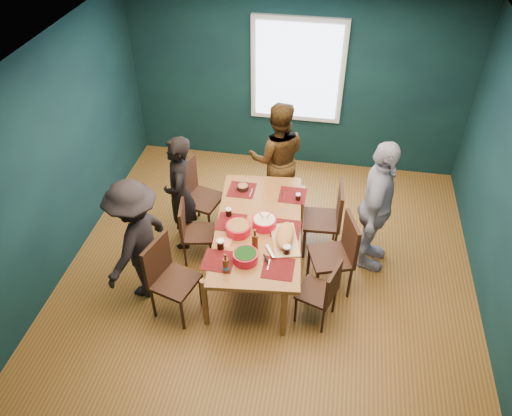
{
  "coord_description": "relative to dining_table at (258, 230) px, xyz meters",
  "views": [
    {
      "loc": [
        0.6,
        -4.31,
        4.58
      ],
      "look_at": [
        -0.17,
        -0.0,
        0.97
      ],
      "focal_mm": 35.0,
      "sensor_mm": 36.0,
      "label": 1
    }
  ],
  "objects": [
    {
      "name": "person_back",
      "position": [
        0.03,
        1.33,
        0.14
      ],
      "size": [
        0.89,
        0.75,
        1.63
      ],
      "primitive_type": "imported",
      "rotation": [
        0.0,
        0.0,
        3.33
      ],
      "color": "black",
      "rests_on": "floor"
    },
    {
      "name": "beer_bottle_b",
      "position": [
        0.03,
        -0.38,
        0.18
      ],
      "size": [
        0.07,
        0.07,
        0.27
      ],
      "color": "#4A210D",
      "rests_on": "dining_table"
    },
    {
      "name": "cola_glass_d",
      "position": [
        -0.38,
        0.12,
        0.13
      ],
      "size": [
        0.07,
        0.07,
        0.1
      ],
      "color": "black",
      "rests_on": "dining_table"
    },
    {
      "name": "person_far_left",
      "position": [
        -1.05,
        0.37,
        0.11
      ],
      "size": [
        0.51,
        0.65,
        1.57
      ],
      "primitive_type": "imported",
      "rotation": [
        0.0,
        0.0,
        4.97
      ],
      "color": "black",
      "rests_on": "floor"
    },
    {
      "name": "person_right",
      "position": [
        1.33,
        0.41,
        0.2
      ],
      "size": [
        0.59,
        1.08,
        1.75
      ],
      "primitive_type": "imported",
      "rotation": [
        0.0,
        0.0,
        1.41
      ],
      "color": "white",
      "rests_on": "floor"
    },
    {
      "name": "cola_glass_b",
      "position": [
        0.38,
        -0.41,
        0.13
      ],
      "size": [
        0.08,
        0.08,
        0.12
      ],
      "color": "black",
      "rests_on": "dining_table"
    },
    {
      "name": "chair_right_far",
      "position": [
        0.81,
        0.54,
        -0.09
      ],
      "size": [
        0.48,
        0.48,
        1.0
      ],
      "rotation": [
        0.0,
        0.0,
        0.06
      ],
      "color": "#321E10",
      "rests_on": "floor"
    },
    {
      "name": "bowl_salad",
      "position": [
        -0.21,
        -0.16,
        0.13
      ],
      "size": [
        0.28,
        0.28,
        0.12
      ],
      "color": "red",
      "rests_on": "dining_table"
    },
    {
      "name": "chair_left_mid",
      "position": [
        -0.86,
        0.09,
        -0.19
      ],
      "size": [
        0.44,
        0.44,
        0.84
      ],
      "rotation": [
        0.0,
        0.0,
        0.19
      ],
      "color": "#321E10",
      "rests_on": "floor"
    },
    {
      "name": "dining_table",
      "position": [
        0.0,
        0.0,
        0.0
      ],
      "size": [
        1.18,
        2.05,
        0.74
      ],
      "rotation": [
        0.0,
        0.0,
        0.1
      ],
      "color": "#925E2B",
      "rests_on": "floor"
    },
    {
      "name": "cola_glass_a",
      "position": [
        -0.34,
        -0.44,
        0.13
      ],
      "size": [
        0.08,
        0.08,
        0.12
      ],
      "color": "black",
      "rests_on": "dining_table"
    },
    {
      "name": "small_bowl",
      "position": [
        -0.31,
        0.65,
        0.1
      ],
      "size": [
        0.15,
        0.15,
        0.06
      ],
      "color": "black",
      "rests_on": "dining_table"
    },
    {
      "name": "chair_left_near",
      "position": [
        -0.88,
        -0.76,
        -0.1
      ],
      "size": [
        0.56,
        0.56,
        0.99
      ],
      "rotation": [
        0.0,
        0.0,
        -0.28
      ],
      "color": "#321E10",
      "rests_on": "floor"
    },
    {
      "name": "chair_right_near",
      "position": [
        0.83,
        -0.62,
        -0.18
      ],
      "size": [
        0.48,
        0.48,
        0.84
      ],
      "rotation": [
        0.0,
        0.0,
        -0.33
      ],
      "color": "#321E10",
      "rests_on": "floor"
    },
    {
      "name": "napkin_b",
      "position": [
        -0.33,
        -0.35,
        0.07
      ],
      "size": [
        0.16,
        0.16,
        0.0
      ],
      "primitive_type": "cube",
      "rotation": [
        0.0,
        0.0,
        -0.1
      ],
      "color": "#FF806B",
      "rests_on": "dining_table"
    },
    {
      "name": "person_near_left",
      "position": [
        -1.28,
        -0.53,
        0.11
      ],
      "size": [
        0.81,
        1.12,
        1.56
      ],
      "primitive_type": "imported",
      "rotation": [
        0.0,
        0.0,
        4.46
      ],
      "color": "black",
      "rests_on": "floor"
    },
    {
      "name": "chair_right_mid",
      "position": [
        0.96,
        -0.08,
        -0.08
      ],
      "size": [
        0.58,
        0.58,
        1.01
      ],
      "rotation": [
        0.0,
        0.0,
        0.33
      ],
      "color": "#321E10",
      "rests_on": "floor"
    },
    {
      "name": "bowl_herbs",
      "position": [
        -0.04,
        -0.58,
        0.13
      ],
      "size": [
        0.27,
        0.27,
        0.12
      ],
      "color": "red",
      "rests_on": "dining_table"
    },
    {
      "name": "chair_left_far",
      "position": [
        -0.96,
        0.68,
        -0.08
      ],
      "size": [
        0.56,
        0.56,
        1.03
      ],
      "rotation": [
        0.0,
        0.0,
        -0.25
      ],
      "color": "#321E10",
      "rests_on": "floor"
    },
    {
      "name": "room",
      "position": [
        0.13,
        0.31,
        0.7
      ],
      "size": [
        5.01,
        5.01,
        2.71
      ],
      "color": "olive",
      "rests_on": "ground"
    },
    {
      "name": "napkin_c",
      "position": [
        0.3,
        -0.65,
        0.07
      ],
      "size": [
        0.16,
        0.16,
        0.0
      ],
      "primitive_type": "cube",
      "rotation": [
        0.0,
        0.0,
        0.25
      ],
      "color": "#FF806B",
      "rests_on": "dining_table"
    },
    {
      "name": "cola_glass_c",
      "position": [
        0.4,
        0.56,
        0.12
      ],
      "size": [
        0.06,
        0.06,
        0.09
      ],
      "color": "black",
      "rests_on": "dining_table"
    },
    {
      "name": "napkin_a",
      "position": [
        0.36,
        0.01,
        0.07
      ],
      "size": [
        0.22,
        0.22,
        0.0
      ],
      "primitive_type": "cube",
      "rotation": [
        0.0,
        0.0,
        0.53
      ],
      "color": "#FF806B",
      "rests_on": "dining_table"
    },
    {
      "name": "cutting_board",
      "position": [
        0.33,
        -0.21,
        0.14
      ],
      "size": [
        0.41,
        0.7,
        0.15
      ],
      "rotation": [
        0.0,
        0.0,
        0.27
      ],
      "color": "tan",
      "rests_on": "dining_table"
    },
    {
      "name": "bowl_dumpling",
      "position": [
        0.07,
        0.0,
        0.13
      ],
      "size": [
        0.28,
        0.28,
        0.26
      ],
      "color": "red",
      "rests_on": "dining_table"
    },
    {
      "name": "beer_bottle_a",
      "position": [
        -0.21,
        -0.78,
        0.16
      ],
      "size": [
        0.07,
        0.07,
        0.25
      ],
      "color": "#4A210D",
      "rests_on": "dining_table"
    }
  ]
}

